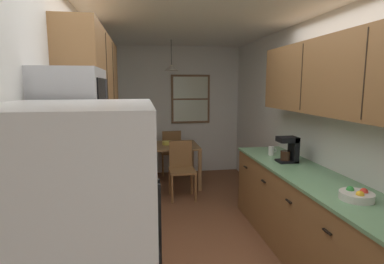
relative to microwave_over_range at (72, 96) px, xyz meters
name	(u,v)px	position (x,y,z in m)	size (l,w,h in m)	color
ground_plane	(198,229)	(1.11, 1.48, -1.72)	(12.00, 12.00, 0.00)	brown
wall_left	(81,131)	(-0.24, 1.48, -0.45)	(0.10, 9.00, 2.55)	silver
wall_right	(303,126)	(2.46, 1.48, -0.45)	(0.10, 9.00, 2.55)	silver
wall_back	(175,110)	(1.11, 4.13, -0.45)	(4.40, 0.10, 2.55)	silver
ceiling_slab	(199,14)	(1.11, 1.48, 0.87)	(4.40, 9.00, 0.08)	white
microwave_over_range	(72,96)	(0.00, 0.00, 0.00)	(0.39, 0.58, 0.35)	silver
counter_left	(114,206)	(0.11, 1.28, -1.27)	(0.64, 1.91, 0.90)	olive
upper_cabinets_left	(94,71)	(-0.03, 1.23, 0.21)	(0.33, 1.99, 0.73)	olive
counter_right	(317,224)	(2.11, 0.49, -1.27)	(0.64, 3.14, 0.90)	olive
upper_cabinets_right	(344,76)	(2.25, 0.44, 0.15)	(0.33, 2.82, 0.74)	olive
dining_table	(172,151)	(0.96, 3.28, -1.10)	(0.91, 0.88, 0.73)	olive
dining_chair_near	(182,167)	(1.05, 2.64, -1.22)	(0.40, 0.40, 0.90)	olive
dining_chair_far	(171,150)	(0.99, 3.93, -1.22)	(0.43, 0.43, 0.90)	olive
pendant_light	(171,68)	(0.96, 3.28, 0.36)	(0.25, 0.25, 0.52)	black
back_window	(191,99)	(1.41, 4.06, -0.21)	(0.78, 0.05, 0.97)	brown
trash_bin	(141,181)	(0.41, 2.61, -1.41)	(0.33, 0.33, 0.61)	white
storage_canister	(105,177)	(0.11, 0.60, -0.73)	(0.10, 0.10, 0.17)	#265999
dish_towel	(148,251)	(0.47, 0.16, -1.22)	(0.02, 0.16, 0.24)	silver
coffee_maker	(290,149)	(2.12, 1.16, -0.66)	(0.22, 0.18, 0.30)	black
mug_spare	(271,151)	(2.07, 1.54, -0.77)	(0.11, 0.07, 0.11)	white
fruit_bowl	(357,195)	(2.09, -0.04, -0.78)	(0.26, 0.26, 0.09)	silver
table_serving_bowl	(167,143)	(0.88, 3.32, -0.96)	(0.19, 0.19, 0.06)	#E0D14C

